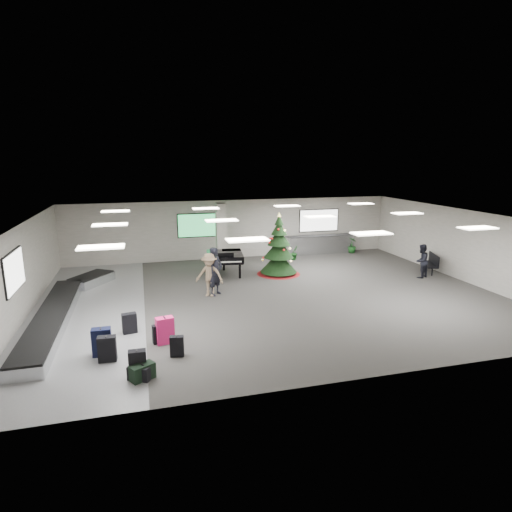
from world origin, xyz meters
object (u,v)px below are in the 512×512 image
object	(u,v)px
service_counter	(320,244)
traveler_b	(209,275)
pink_suitcase	(165,330)
baggage_carousel	(62,309)
traveler_a	(216,271)
potted_plant_right	(352,245)
christmas_tree	(279,253)
traveler_bench	(421,261)
potted_plant_left	(294,253)
bench	(431,262)
grand_piano	(225,257)

from	to	relation	value
service_counter	traveler_b	distance (m)	9.58
pink_suitcase	baggage_carousel	bearing A→B (deg)	123.69
traveler_a	potted_plant_right	xyz separation A→B (m)	(9.03, 5.66, -0.53)
christmas_tree	traveler_bench	size ratio (longest dim) A/B	1.87
baggage_carousel	christmas_tree	distance (m)	9.68
service_counter	potted_plant_left	xyz separation A→B (m)	(-1.97, -1.04, -0.15)
traveler_b	traveler_a	bearing A→B (deg)	46.43
pink_suitcase	bench	xyz separation A→B (m)	(12.92, 4.91, 0.12)
service_counter	christmas_tree	bearing A→B (deg)	-135.81
traveler_bench	potted_plant_left	bearing A→B (deg)	-74.83
pink_suitcase	traveler_bench	distance (m)	12.62
bench	traveler_a	size ratio (longest dim) A/B	0.79
traveler_b	potted_plant_right	bearing A→B (deg)	59.18
baggage_carousel	traveler_b	xyz separation A→B (m)	(5.42, 0.69, 0.66)
baggage_carousel	christmas_tree	world-z (taller)	christmas_tree
traveler_b	traveler_bench	size ratio (longest dim) A/B	1.11
pink_suitcase	christmas_tree	distance (m)	8.73
pink_suitcase	traveler_b	distance (m)	4.62
traveler_bench	bench	bearing A→B (deg)	-173.69
bench	christmas_tree	bearing A→B (deg)	-173.09
traveler_b	potted_plant_left	xyz separation A→B (m)	(5.46, 5.01, -0.48)
traveler_bench	grand_piano	bearing A→B (deg)	-45.13
traveler_a	traveler_bench	bearing A→B (deg)	-43.92
baggage_carousel	potted_plant_left	world-z (taller)	potted_plant_left
potted_plant_left	potted_plant_right	xyz separation A→B (m)	(3.85, 0.74, 0.05)
bench	potted_plant_right	xyz separation A→B (m)	(-1.60, 4.97, -0.08)
service_counter	christmas_tree	world-z (taller)	christmas_tree
traveler_b	traveler_bench	bearing A→B (deg)	28.06
potted_plant_left	potted_plant_right	distance (m)	3.92
traveler_bench	potted_plant_right	distance (m)	5.68
christmas_tree	bench	xyz separation A→B (m)	(7.20, -1.66, -0.49)
baggage_carousel	potted_plant_left	bearing A→B (deg)	27.64
traveler_a	grand_piano	bearing A→B (deg)	27.96
pink_suitcase	bench	world-z (taller)	bench
traveler_a	traveler_bench	world-z (taller)	traveler_a
traveler_a	traveler_bench	size ratio (longest dim) A/B	1.24
pink_suitcase	traveler_a	size ratio (longest dim) A/B	0.43
christmas_tree	grand_piano	size ratio (longest dim) A/B	1.27
grand_piano	traveler_bench	world-z (taller)	traveler_bench
bench	potted_plant_left	xyz separation A→B (m)	(-5.45, 4.23, -0.12)
traveler_a	pink_suitcase	bearing A→B (deg)	-162.41
traveler_b	potted_plant_right	size ratio (longest dim) A/B	1.97
potted_plant_left	grand_piano	bearing A→B (deg)	-154.36
christmas_tree	grand_piano	xyz separation A→B (m)	(-2.51, 0.53, -0.15)
service_counter	traveler_bench	bearing A→B (deg)	-67.58
traveler_bench	traveler_a	bearing A→B (deg)	-26.78
baggage_carousel	potted_plant_right	world-z (taller)	potted_plant_right
christmas_tree	potted_plant_left	xyz separation A→B (m)	(1.75, 2.57, -0.62)
traveler_b	bench	bearing A→B (deg)	31.54
pink_suitcase	traveler_a	distance (m)	4.83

